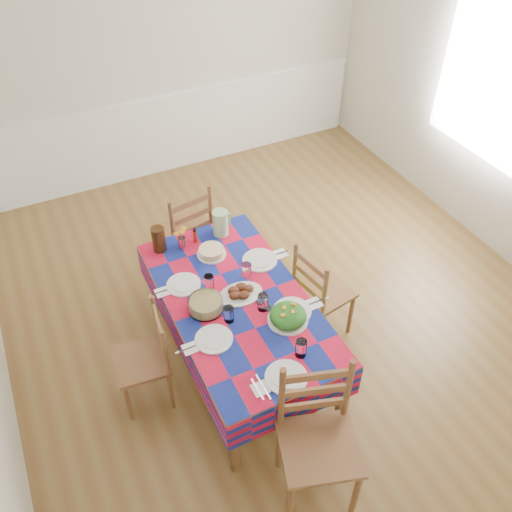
{
  "coord_description": "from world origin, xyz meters",
  "views": [
    {
      "loc": [
        -1.62,
        -2.88,
        3.53
      ],
      "look_at": [
        -0.33,
        -0.25,
        0.89
      ],
      "focal_mm": 38.0,
      "sensor_mm": 36.0,
      "label": 1
    }
  ],
  "objects_px": {
    "green_pitcher": "(220,223)",
    "tea_pitcher": "(159,239)",
    "chair_right": "(320,293)",
    "chair_near": "(318,440)",
    "chair_left": "(147,359)",
    "meat_platter": "(240,293)",
    "chair_far": "(186,233)",
    "dining_table": "(238,307)"
  },
  "relations": [
    {
      "from": "green_pitcher",
      "to": "tea_pitcher",
      "type": "distance_m",
      "value": 0.51
    },
    {
      "from": "tea_pitcher",
      "to": "chair_right",
      "type": "distance_m",
      "value": 1.34
    },
    {
      "from": "chair_near",
      "to": "chair_left",
      "type": "xyz_separation_m",
      "value": [
        -0.73,
        1.11,
        -0.1
      ]
    },
    {
      "from": "meat_platter",
      "to": "green_pitcher",
      "type": "distance_m",
      "value": 0.73
    },
    {
      "from": "meat_platter",
      "to": "chair_near",
      "type": "xyz_separation_m",
      "value": [
        -0.02,
        -1.15,
        -0.2
      ]
    },
    {
      "from": "chair_far",
      "to": "chair_right",
      "type": "bearing_deg",
      "value": 111.37
    },
    {
      "from": "dining_table",
      "to": "chair_left",
      "type": "xyz_separation_m",
      "value": [
        -0.71,
        -0.0,
        -0.2
      ]
    },
    {
      "from": "dining_table",
      "to": "green_pitcher",
      "type": "bearing_deg",
      "value": 75.48
    },
    {
      "from": "green_pitcher",
      "to": "chair_left",
      "type": "bearing_deg",
      "value": -140.6
    },
    {
      "from": "chair_near",
      "to": "chair_far",
      "type": "relative_size",
      "value": 1.08
    },
    {
      "from": "meat_platter",
      "to": "green_pitcher",
      "type": "height_order",
      "value": "green_pitcher"
    },
    {
      "from": "tea_pitcher",
      "to": "chair_far",
      "type": "height_order",
      "value": "chair_far"
    },
    {
      "from": "tea_pitcher",
      "to": "chair_left",
      "type": "bearing_deg",
      "value": -116.91
    },
    {
      "from": "chair_left",
      "to": "chair_near",
      "type": "bearing_deg",
      "value": 40.35
    },
    {
      "from": "dining_table",
      "to": "green_pitcher",
      "type": "relative_size",
      "value": 8.14
    },
    {
      "from": "dining_table",
      "to": "chair_near",
      "type": "bearing_deg",
      "value": -89.24
    },
    {
      "from": "dining_table",
      "to": "chair_far",
      "type": "relative_size",
      "value": 1.81
    },
    {
      "from": "dining_table",
      "to": "chair_left",
      "type": "relative_size",
      "value": 2.09
    },
    {
      "from": "chair_far",
      "to": "chair_left",
      "type": "relative_size",
      "value": 1.15
    },
    {
      "from": "tea_pitcher",
      "to": "chair_left",
      "type": "height_order",
      "value": "tea_pitcher"
    },
    {
      "from": "chair_left",
      "to": "tea_pitcher",
      "type": "bearing_deg",
      "value": 160.27
    },
    {
      "from": "chair_near",
      "to": "chair_far",
      "type": "xyz_separation_m",
      "value": [
        -0.01,
        2.24,
        -0.04
      ]
    },
    {
      "from": "chair_left",
      "to": "green_pitcher",
      "type": "bearing_deg",
      "value": 136.58
    },
    {
      "from": "meat_platter",
      "to": "chair_near",
      "type": "height_order",
      "value": "chair_near"
    },
    {
      "from": "tea_pitcher",
      "to": "chair_near",
      "type": "xyz_separation_m",
      "value": [
        0.34,
        -1.88,
        -0.28
      ]
    },
    {
      "from": "dining_table",
      "to": "tea_pitcher",
      "type": "bearing_deg",
      "value": 112.78
    },
    {
      "from": "meat_platter",
      "to": "chair_right",
      "type": "relative_size",
      "value": 0.36
    },
    {
      "from": "dining_table",
      "to": "green_pitcher",
      "type": "height_order",
      "value": "green_pitcher"
    },
    {
      "from": "green_pitcher",
      "to": "chair_far",
      "type": "relative_size",
      "value": 0.22
    },
    {
      "from": "meat_platter",
      "to": "tea_pitcher",
      "type": "bearing_deg",
      "value": 116.21
    },
    {
      "from": "tea_pitcher",
      "to": "meat_platter",
      "type": "bearing_deg",
      "value": -63.79
    },
    {
      "from": "chair_far",
      "to": "chair_right",
      "type": "distance_m",
      "value": 1.33
    },
    {
      "from": "chair_near",
      "to": "chair_right",
      "type": "relative_size",
      "value": 1.16
    },
    {
      "from": "chair_far",
      "to": "chair_left",
      "type": "xyz_separation_m",
      "value": [
        -0.72,
        -1.13,
        -0.06
      ]
    },
    {
      "from": "tea_pitcher",
      "to": "chair_left",
      "type": "xyz_separation_m",
      "value": [
        -0.39,
        -0.77,
        -0.38
      ]
    },
    {
      "from": "chair_far",
      "to": "meat_platter",
      "type": "bearing_deg",
      "value": 81.11
    },
    {
      "from": "meat_platter",
      "to": "chair_far",
      "type": "relative_size",
      "value": 0.33
    },
    {
      "from": "meat_platter",
      "to": "chair_left",
      "type": "relative_size",
      "value": 0.38
    },
    {
      "from": "green_pitcher",
      "to": "chair_far",
      "type": "bearing_deg",
      "value": 115.52
    },
    {
      "from": "chair_near",
      "to": "chair_left",
      "type": "height_order",
      "value": "chair_near"
    },
    {
      "from": "tea_pitcher",
      "to": "chair_near",
      "type": "height_order",
      "value": "chair_near"
    },
    {
      "from": "dining_table",
      "to": "chair_right",
      "type": "bearing_deg",
      "value": -0.59
    }
  ]
}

